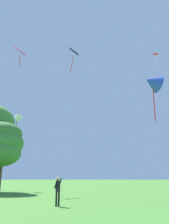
{
  "coord_description": "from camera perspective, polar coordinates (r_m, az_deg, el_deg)",
  "views": [
    {
      "loc": [
        -1.88,
        -3.11,
        1.71
      ],
      "look_at": [
        -2.92,
        28.19,
        10.6
      ],
      "focal_mm": 37.14,
      "sensor_mm": 36.0,
      "label": 1
    }
  ],
  "objects": [
    {
      "name": "kite_pink_low",
      "position": [
        37.42,
        -15.59,
        13.33
      ],
      "size": [
        4.13,
        7.28,
        21.31
      ],
      "color": "pink",
      "rests_on": "ground_plane"
    },
    {
      "name": "kite_white_distant",
      "position": [
        36.66,
        -16.39,
        -1.19
      ],
      "size": [
        4.8,
        5.8,
        11.34
      ],
      "color": "white",
      "rests_on": "ground_plane"
    },
    {
      "name": "kite_blue_delta",
      "position": [
        23.91,
        16.36,
        6.97
      ],
      "size": [
        3.82,
        7.41,
        11.78
      ],
      "color": "blue",
      "rests_on": "ground_plane"
    },
    {
      "name": "kite_black_large",
      "position": [
        30.29,
        -2.84,
        13.14
      ],
      "size": [
        1.28,
        7.32,
        18.14
      ],
      "color": "black",
      "rests_on": "ground_plane"
    },
    {
      "name": "kite_red_high",
      "position": [
        50.55,
        17.07,
        11.33
      ],
      "size": [
        4.34,
        4.91,
        27.13
      ],
      "color": "red",
      "rests_on": "ground_plane"
    },
    {
      "name": "person_foreground_watcher",
      "position": [
        15.37,
        -6.57,
        -18.17
      ],
      "size": [
        0.49,
        0.43,
        1.76
      ],
      "color": "black",
      "rests_on": "ground_plane"
    },
    {
      "name": "tree_right_cluster",
      "position": [
        29.38,
        -20.05,
        -7.53
      ],
      "size": [
        5.47,
        5.64,
        8.23
      ],
      "color": "brown",
      "rests_on": "ground_plane"
    }
  ]
}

